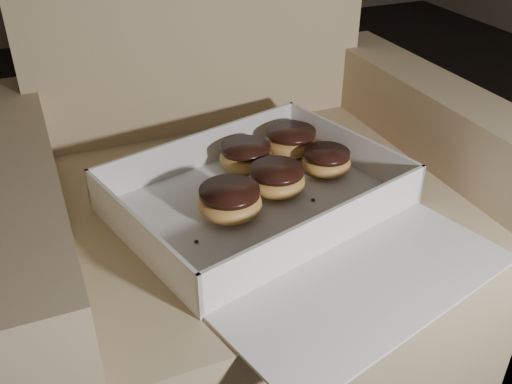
% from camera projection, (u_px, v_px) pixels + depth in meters
% --- Properties ---
extents(floor, '(4.50, 4.50, 0.00)m').
position_uv_depth(floor, '(312.00, 291.00, 1.37)').
color(floor, black).
rests_on(floor, ground).
extents(armchair, '(0.87, 0.73, 0.90)m').
position_uv_depth(armchair, '(246.00, 229.00, 1.10)').
color(armchair, tan).
rests_on(armchair, floor).
extents(bakery_box, '(0.56, 0.61, 0.07)m').
position_uv_depth(bakery_box, '(276.00, 210.00, 0.91)').
color(bakery_box, silver).
rests_on(bakery_box, armchair).
extents(donut_a, '(0.10, 0.10, 0.05)m').
position_uv_depth(donut_a, '(277.00, 179.00, 0.96)').
color(donut_a, '#BF9142').
rests_on(donut_a, bakery_box).
extents(donut_b, '(0.10, 0.10, 0.05)m').
position_uv_depth(donut_b, '(230.00, 202.00, 0.90)').
color(donut_b, '#BF9142').
rests_on(donut_b, bakery_box).
extents(donut_c, '(0.10, 0.10, 0.05)m').
position_uv_depth(donut_c, '(246.00, 156.00, 1.03)').
color(donut_c, '#BF9142').
rests_on(donut_c, bakery_box).
extents(donut_d, '(0.10, 0.10, 0.05)m').
position_uv_depth(donut_d, '(291.00, 141.00, 1.08)').
color(donut_d, '#BF9142').
rests_on(donut_d, bakery_box).
extents(donut_e, '(0.09, 0.09, 0.04)m').
position_uv_depth(donut_e, '(326.00, 161.00, 1.02)').
color(donut_e, '#BF9142').
rests_on(donut_e, bakery_box).
extents(crumb_a, '(0.01, 0.01, 0.00)m').
position_uv_depth(crumb_a, '(196.00, 242.00, 0.85)').
color(crumb_a, black).
rests_on(crumb_a, bakery_box).
extents(crumb_b, '(0.01, 0.01, 0.00)m').
position_uv_depth(crumb_b, '(313.00, 200.00, 0.95)').
color(crumb_b, black).
rests_on(crumb_b, bakery_box).
extents(crumb_c, '(0.01, 0.01, 0.00)m').
position_uv_depth(crumb_c, '(204.00, 301.00, 0.74)').
color(crumb_c, black).
rests_on(crumb_c, bakery_box).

